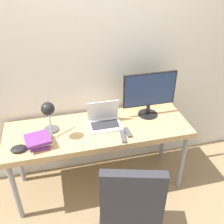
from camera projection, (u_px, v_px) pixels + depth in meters
The scene contains 11 objects.
ground_plane at pixel (106, 204), 2.70m from camera, with size 12.00×12.00×0.00m, color #937A56.
wall_back at pixel (89, 61), 2.56m from camera, with size 8.00×0.05×2.60m.
desk at pixel (98, 133), 2.58m from camera, with size 1.79×0.61×0.76m.
laptop at pixel (104, 120), 2.56m from camera, with size 0.31×0.24×0.25m.
monitor at pixel (149, 92), 2.60m from camera, with size 0.54×0.20×0.47m.
desk_lamp at pixel (48, 113), 2.27m from camera, with size 0.14×0.27×0.38m.
office_chair at pixel (131, 205), 2.00m from camera, with size 0.58×0.59×1.03m.
book_stack at pixel (39, 141), 2.30m from camera, with size 0.24×0.23×0.09m.
tv_remote at pixel (128, 132), 2.46m from camera, with size 0.05×0.15×0.02m.
media_remote at pixel (123, 137), 2.40m from camera, with size 0.06×0.17×0.02m.
game_controller at pixel (19, 149), 2.25m from camera, with size 0.14×0.10×0.04m.
Camera 1 is at (-0.36, -1.73, 2.25)m, focal length 42.00 mm.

